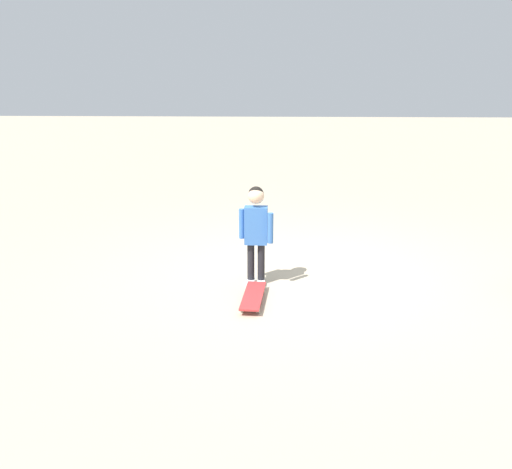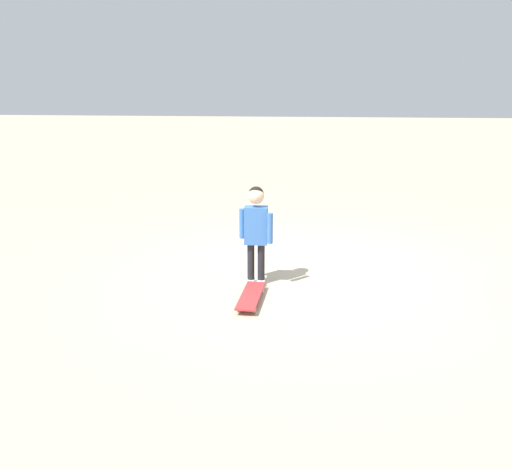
{
  "view_description": "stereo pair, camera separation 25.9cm",
  "coord_description": "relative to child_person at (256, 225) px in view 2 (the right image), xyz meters",
  "views": [
    {
      "loc": [
        0.34,
        5.95,
        2.15
      ],
      "look_at": [
        0.59,
        0.37,
        0.55
      ],
      "focal_mm": 38.85,
      "sensor_mm": 36.0,
      "label": 1
    },
    {
      "loc": [
        0.09,
        5.93,
        2.15
      ],
      "look_at": [
        0.59,
        0.37,
        0.55
      ],
      "focal_mm": 38.85,
      "sensor_mm": 36.0,
      "label": 2
    }
  ],
  "objects": [
    {
      "name": "child_person",
      "position": [
        0.0,
        0.0,
        0.0
      ],
      "size": [
        0.37,
        0.22,
        1.06
      ],
      "color": "black",
      "rests_on": "ground"
    },
    {
      "name": "skateboard",
      "position": [
        0.01,
        0.5,
        -0.6
      ],
      "size": [
        0.24,
        0.74,
        0.07
      ],
      "color": "#B22D2D",
      "rests_on": "ground"
    },
    {
      "name": "ground_plane",
      "position": [
        -0.59,
        -0.37,
        -0.66
      ],
      "size": [
        50.0,
        50.0,
        0.0
      ],
      "primitive_type": "plane",
      "color": "tan"
    }
  ]
}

